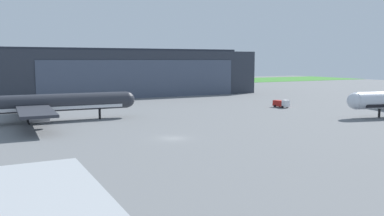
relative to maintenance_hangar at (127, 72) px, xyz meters
The scene contains 5 objects.
ground_plane 100.12m from the maintenance_hangar, 103.37° to the right, with size 440.00×440.00×0.00m, color slate.
grass_field_strip 77.04m from the maintenance_hangar, 107.54° to the left, with size 440.00×56.00×0.08m, color #397C2D.
maintenance_hangar is the anchor object (origin of this frame).
airliner_far_left 78.97m from the maintenance_hangar, 122.86° to the right, with size 45.40×40.85×13.19m.
ops_van 73.02m from the maintenance_hangar, 69.52° to the right, with size 2.92×5.23×2.31m.
Camera 1 is at (-29.60, -65.63, 14.01)m, focal length 38.05 mm.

